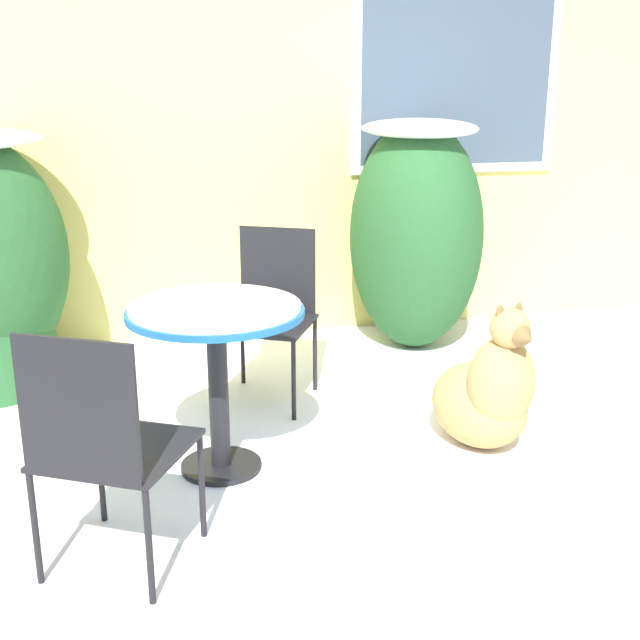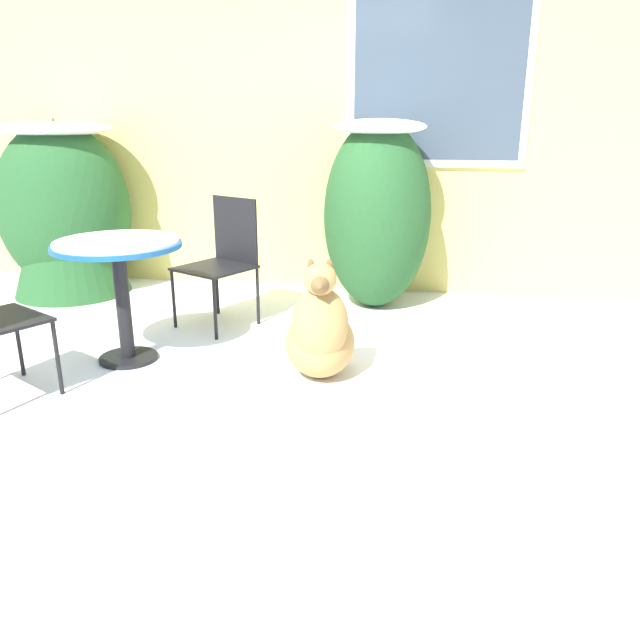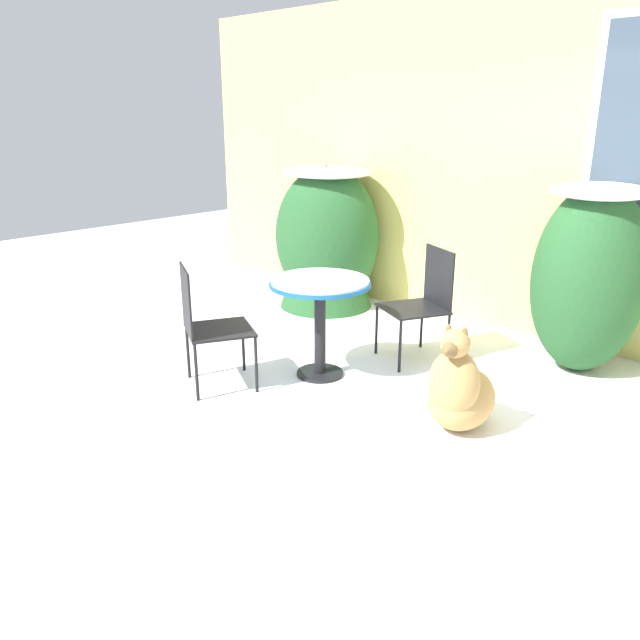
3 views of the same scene
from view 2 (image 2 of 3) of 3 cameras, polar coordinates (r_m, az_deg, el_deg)
name	(u,v)px [view 2 (image 2 of 3)]	position (r m, az deg, el deg)	size (l,w,h in m)	color
ground_plane	(201,377)	(3.81, -10.82, -5.16)	(16.00, 16.00, 0.00)	white
house_wall	(291,109)	(5.59, -2.67, 18.73)	(8.00, 0.10, 3.04)	#E5D16B
shrub_left	(64,204)	(5.90, -22.40, 9.74)	(1.13, 1.03, 1.45)	#235128
shrub_middle	(377,211)	(5.02, 5.26, 9.90)	(0.84, 0.94, 1.47)	#235128
evergreen_bush	(64,208)	(5.82, -22.34, 9.45)	(0.97, 0.97, 1.49)	#235128
patio_table	(119,264)	(4.01, -17.90, 4.91)	(0.77, 0.77, 0.78)	black
patio_chair_near_table	(223,257)	(4.64, -8.88, 5.73)	(0.63, 0.63, 0.93)	black
dog	(320,334)	(3.65, 0.00, -1.33)	(0.50, 0.74, 0.75)	tan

